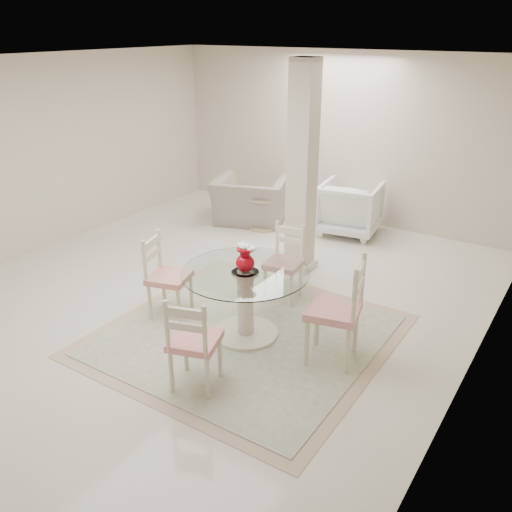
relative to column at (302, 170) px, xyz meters
The scene contains 13 objects.
ground 1.94m from the column, 111.04° to the right, with size 7.00×7.00×0.00m, color white.
room_shell 1.48m from the column, 111.04° to the right, with size 6.02×7.02×2.71m.
column is the anchor object (origin of this frame).
area_rug 2.30m from the column, 78.57° to the right, with size 2.84×2.84×0.02m.
dining_table 2.10m from the column, 78.57° to the right, with size 1.31×1.31×0.75m.
red_vase 1.92m from the column, 78.54° to the right, with size 0.22×0.19×0.29m.
dining_chair_east 2.32m from the column, 50.91° to the right, with size 0.58×0.58×1.20m.
dining_chair_north 1.19m from the column, 72.43° to the right, with size 0.45×0.45×1.00m.
dining_chair_west 2.20m from the column, 108.17° to the right, with size 0.52×0.52×1.06m.
dining_chair_south 2.99m from the column, 80.17° to the right, with size 0.52×0.52×1.04m.
recliner_taupe 2.20m from the column, 143.08° to the left, with size 1.16×1.01×0.75m, color gray.
armchair_white 1.86m from the column, 89.93° to the left, with size 0.88×0.90×0.82m, color white.
side_table 1.97m from the column, 139.84° to the left, with size 0.50×0.50×0.52m.
Camera 1 is at (3.67, -4.62, 3.05)m, focal length 38.00 mm.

